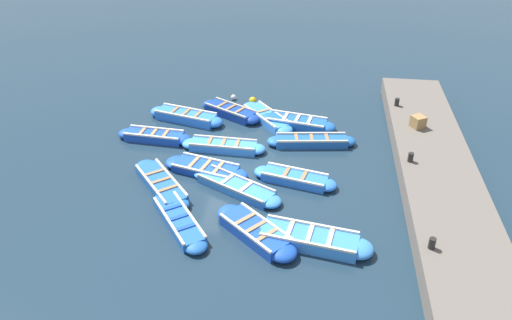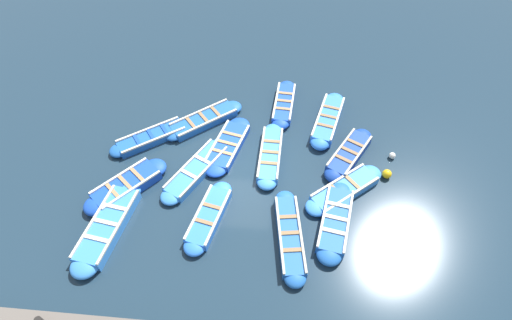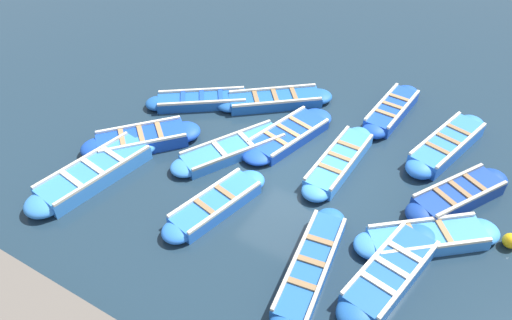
{
  "view_description": "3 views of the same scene",
  "coord_description": "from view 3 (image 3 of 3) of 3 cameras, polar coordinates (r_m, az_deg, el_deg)",
  "views": [
    {
      "loc": [
        -3.1,
        16.18,
        10.5
      ],
      "look_at": [
        -1.0,
        0.35,
        0.51
      ],
      "focal_mm": 35.0,
      "sensor_mm": 36.0,
      "label": 1
    },
    {
      "loc": [
        -9.89,
        -1.42,
        11.95
      ],
      "look_at": [
        0.14,
        -0.55,
        0.26
      ],
      "focal_mm": 28.0,
      "sensor_mm": 36.0,
      "label": 2
    },
    {
      "loc": [
        -9.41,
        -4.38,
        8.88
      ],
      "look_at": [
        -0.66,
        0.82,
        0.27
      ],
      "focal_mm": 35.0,
      "sensor_mm": 36.0,
      "label": 3
    }
  ],
  "objects": [
    {
      "name": "boat_bow_out",
      "position": [
        12.29,
        -4.62,
        -5.1
      ],
      "size": [
        3.25,
        1.46,
        0.39
      ],
      "color": "blue",
      "rests_on": "ground"
    },
    {
      "name": "boat_near_quay",
      "position": [
        14.5,
        -12.92,
        2.26
      ],
      "size": [
        3.14,
        2.9,
        0.45
      ],
      "color": "#1947B7",
      "rests_on": "ground"
    },
    {
      "name": "boat_alongside",
      "position": [
        13.9,
        -2.59,
        1.28
      ],
      "size": [
        3.7,
        2.46,
        0.36
      ],
      "color": "#3884E0",
      "rests_on": "ground"
    },
    {
      "name": "boat_far_corner",
      "position": [
        13.4,
        22.1,
        -3.8
      ],
      "size": [
        3.19,
        2.27,
        0.46
      ],
      "color": "navy",
      "rests_on": "ground"
    },
    {
      "name": "boat_outer_right",
      "position": [
        15.91,
        15.25,
        5.51
      ],
      "size": [
        3.24,
        0.97,
        0.41
      ],
      "color": "#1947B7",
      "rests_on": "ground"
    },
    {
      "name": "boat_stern_in",
      "position": [
        13.63,
        9.49,
        -0.17
      ],
      "size": [
        3.5,
        0.89,
        0.39
      ],
      "color": "#3884E0",
      "rests_on": "ground"
    },
    {
      "name": "boat_broadside",
      "position": [
        11.25,
        15.13,
        -12.37
      ],
      "size": [
        3.56,
        1.48,
        0.44
      ],
      "color": "#1E59AD",
      "rests_on": "ground"
    },
    {
      "name": "boat_mid_row",
      "position": [
        13.71,
        -17.93,
        -1.38
      ],
      "size": [
        4.07,
        1.57,
        0.46
      ],
      "color": "#3884E0",
      "rests_on": "ground"
    },
    {
      "name": "ground_plane",
      "position": [
        13.66,
        4.38,
        -0.47
      ],
      "size": [
        120.0,
        120.0,
        0.0
      ],
      "primitive_type": "plane",
      "color": "#1C303F"
    },
    {
      "name": "boat_centre",
      "position": [
        11.07,
        6.29,
        -12.0
      ],
      "size": [
        3.76,
        1.22,
        0.4
      ],
      "color": "#1E59AD",
      "rests_on": "ground"
    },
    {
      "name": "boat_end_of_row",
      "position": [
        12.17,
        19.0,
        -8.46
      ],
      "size": [
        2.84,
        3.19,
        0.38
      ],
      "color": "#3884E0",
      "rests_on": "ground"
    },
    {
      "name": "boat_tucked",
      "position": [
        14.92,
        20.98,
        1.62
      ],
      "size": [
        3.68,
        1.66,
        0.47
      ],
      "color": "blue",
      "rests_on": "ground"
    },
    {
      "name": "boat_inner_gap",
      "position": [
        15.93,
        -6.18,
        6.76
      ],
      "size": [
        2.69,
        3.29,
        0.36
      ],
      "color": "#1E59AD",
      "rests_on": "ground"
    },
    {
      "name": "boat_outer_left",
      "position": [
        15.87,
        2.17,
        6.86
      ],
      "size": [
        2.99,
        3.37,
        0.38
      ],
      "color": "#1E59AD",
      "rests_on": "ground"
    },
    {
      "name": "boat_drifting",
      "position": [
        14.41,
        3.73,
        2.86
      ],
      "size": [
        3.52,
        1.75,
        0.36
      ],
      "color": "#1947B7",
      "rests_on": "ground"
    },
    {
      "name": "buoy_orange_near",
      "position": [
        12.83,
        27.07,
        -8.22
      ],
      "size": [
        0.35,
        0.35,
        0.35
      ],
      "primitive_type": "sphere",
      "color": "#EAB214",
      "rests_on": "ground"
    }
  ]
}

